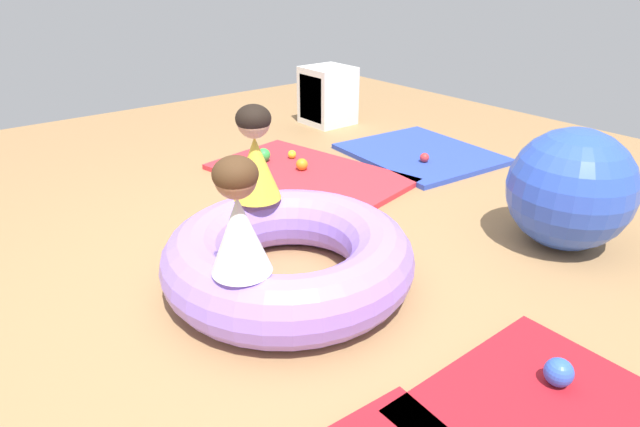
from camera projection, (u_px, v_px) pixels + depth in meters
name	position (u px, v px, depth m)	size (l,w,h in m)	color
ground_plane	(285.00, 284.00, 2.73)	(8.00, 8.00, 0.00)	#9E7549
gym_mat_center_rear	(420.00, 154.00, 4.53)	(1.17, 1.01, 0.04)	#2D47B7
gym_mat_near_left	(309.00, 174.00, 4.10)	(1.49, 0.85, 0.04)	red
inflatable_cushion	(288.00, 257.00, 2.66)	(1.24, 1.24, 0.32)	#9975EA
child_in_yellow	(255.00, 154.00, 2.83)	(0.36, 0.36, 0.51)	yellow
child_in_white	(238.00, 218.00, 2.14)	(0.27, 0.27, 0.50)	white
play_ball_blue	(559.00, 372.00, 2.01)	(0.11, 0.11, 0.11)	blue
play_ball_yellow	(292.00, 154.00, 4.35)	(0.07, 0.07, 0.07)	yellow
play_ball_red	(424.00, 158.00, 4.26)	(0.07, 0.07, 0.07)	red
play_ball_teal	(259.00, 168.00, 4.04)	(0.08, 0.08, 0.08)	teal
play_ball_green	(264.00, 155.00, 4.27)	(0.11, 0.11, 0.11)	green
play_ball_orange	(302.00, 164.00, 4.10)	(0.09, 0.09, 0.09)	orange
exercise_ball_large	(570.00, 189.00, 2.98)	(0.69, 0.69, 0.69)	blue
storage_cube	(326.00, 96.00, 5.33)	(0.44, 0.44, 0.56)	white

